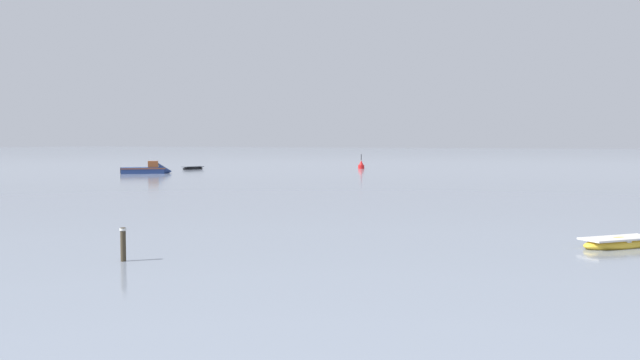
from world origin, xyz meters
name	(u,v)px	position (x,y,z in m)	size (l,w,h in m)	color
motorboat_moored_0	(151,171)	(-32.93, 53.63, 0.35)	(6.05, 5.63, 2.34)	navy
rowboat_moored_3	(619,243)	(22.29, 16.48, 0.14)	(3.01, 3.22, 0.52)	gold
rowboat_moored_6	(193,168)	(-36.24, 66.31, 0.15)	(1.99, 3.77, 0.57)	black
channel_buoy	(361,166)	(-15.37, 79.26, 0.46)	(0.90, 0.90, 2.30)	red
mooring_post_right	(123,245)	(7.75, 5.77, 0.55)	(0.22, 0.22, 1.25)	#3B3323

